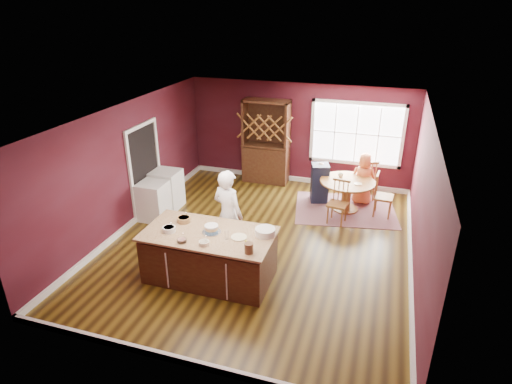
% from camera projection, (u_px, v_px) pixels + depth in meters
% --- Properties ---
extents(room_shell, '(7.00, 7.00, 7.00)m').
position_uv_depth(room_shell, '(261.00, 183.00, 8.38)').
color(room_shell, '#584211').
rests_on(room_shell, ground).
extents(window, '(2.36, 0.10, 1.66)m').
position_uv_depth(window, '(356.00, 134.00, 10.93)').
color(window, white).
rests_on(window, room_shell).
extents(doorway, '(0.08, 1.26, 2.13)m').
position_uv_depth(doorway, '(145.00, 171.00, 9.85)').
color(doorway, white).
rests_on(doorway, room_shell).
extents(kitchen_island, '(2.29, 1.20, 0.92)m').
position_uv_depth(kitchen_island, '(210.00, 256.00, 7.63)').
color(kitchen_island, '#36140D').
rests_on(kitchen_island, ground).
extents(dining_table, '(1.29, 1.29, 0.75)m').
position_uv_depth(dining_table, '(347.00, 189.00, 10.10)').
color(dining_table, brown).
rests_on(dining_table, ground).
extents(baker, '(0.76, 0.62, 1.80)m').
position_uv_depth(baker, '(228.00, 215.00, 8.11)').
color(baker, white).
rests_on(baker, ground).
extents(layer_cake, '(0.34, 0.34, 0.14)m').
position_uv_depth(layer_cake, '(211.00, 229.00, 7.43)').
color(layer_cake, silver).
rests_on(layer_cake, kitchen_island).
extents(bowl_blue, '(0.23, 0.23, 0.09)m').
position_uv_depth(bowl_blue, '(169.00, 229.00, 7.46)').
color(bowl_blue, silver).
rests_on(bowl_blue, kitchen_island).
extents(bowl_yellow, '(0.25, 0.25, 0.09)m').
position_uv_depth(bowl_yellow, '(184.00, 219.00, 7.79)').
color(bowl_yellow, tan).
rests_on(bowl_yellow, kitchen_island).
extents(bowl_pink, '(0.17, 0.17, 0.06)m').
position_uv_depth(bowl_pink, '(182.00, 241.00, 7.14)').
color(bowl_pink, white).
rests_on(bowl_pink, kitchen_island).
extents(bowl_olive, '(0.18, 0.18, 0.07)m').
position_uv_depth(bowl_olive, '(204.00, 243.00, 7.06)').
color(bowl_olive, beige).
rests_on(bowl_olive, kitchen_island).
extents(drinking_glass, '(0.07, 0.07, 0.15)m').
position_uv_depth(drinking_glass, '(227.00, 235.00, 7.22)').
color(drinking_glass, silver).
rests_on(drinking_glass, kitchen_island).
extents(dinner_plate, '(0.27, 0.27, 0.02)m').
position_uv_depth(dinner_plate, '(239.00, 237.00, 7.28)').
color(dinner_plate, beige).
rests_on(dinner_plate, kitchen_island).
extents(white_tub, '(0.35, 0.35, 0.12)m').
position_uv_depth(white_tub, '(265.00, 232.00, 7.35)').
color(white_tub, silver).
rests_on(white_tub, kitchen_island).
extents(stoneware_crock, '(0.15, 0.15, 0.18)m').
position_uv_depth(stoneware_crock, '(249.00, 248.00, 6.81)').
color(stoneware_crock, '#422E22').
rests_on(stoneware_crock, kitchen_island).
extents(toy_figurine, '(0.05, 0.05, 0.08)m').
position_uv_depth(toy_figurine, '(246.00, 242.00, 7.06)').
color(toy_figurine, yellow).
rests_on(toy_figurine, kitchen_island).
extents(rug, '(2.63, 2.20, 0.01)m').
position_uv_depth(rug, '(345.00, 209.00, 10.32)').
color(rug, brown).
rests_on(rug, ground).
extents(chair_east, '(0.45, 0.47, 1.05)m').
position_uv_depth(chair_east, '(384.00, 195.00, 9.83)').
color(chair_east, olive).
rests_on(chair_east, ground).
extents(chair_south, '(0.48, 0.47, 1.01)m').
position_uv_depth(chair_south, '(338.00, 202.00, 9.51)').
color(chair_south, brown).
rests_on(chair_south, ground).
extents(chair_north, '(0.60, 0.59, 1.08)m').
position_uv_depth(chair_north, '(365.00, 179.00, 10.66)').
color(chair_north, brown).
rests_on(chair_north, ground).
extents(seated_woman, '(0.63, 0.41, 1.29)m').
position_uv_depth(seated_woman, '(363.00, 179.00, 10.42)').
color(seated_woman, '#DF713F').
rests_on(seated_woman, ground).
extents(high_chair, '(0.51, 0.51, 1.01)m').
position_uv_depth(high_chair, '(320.00, 182.00, 10.57)').
color(high_chair, black).
rests_on(high_chair, ground).
extents(toddler, '(0.18, 0.14, 0.26)m').
position_uv_depth(toddler, '(319.00, 170.00, 10.50)').
color(toddler, '#8CA5BF').
rests_on(toddler, high_chair).
extents(table_plate, '(0.19, 0.19, 0.01)m').
position_uv_depth(table_plate, '(358.00, 184.00, 9.83)').
color(table_plate, beige).
rests_on(table_plate, dining_table).
extents(table_cup, '(0.14, 0.14, 0.09)m').
position_uv_depth(table_cup, '(341.00, 175.00, 10.22)').
color(table_cup, beige).
rests_on(table_cup, dining_table).
extents(hutch, '(1.24, 0.51, 2.27)m').
position_uv_depth(hutch, '(266.00, 142.00, 11.50)').
color(hutch, black).
rests_on(hutch, ground).
extents(washer, '(0.61, 0.59, 0.88)m').
position_uv_depth(washer, '(153.00, 201.00, 9.72)').
color(washer, white).
rests_on(washer, ground).
extents(dryer, '(0.64, 0.62, 0.93)m').
position_uv_depth(dryer, '(167.00, 189.00, 10.27)').
color(dryer, white).
rests_on(dryer, ground).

